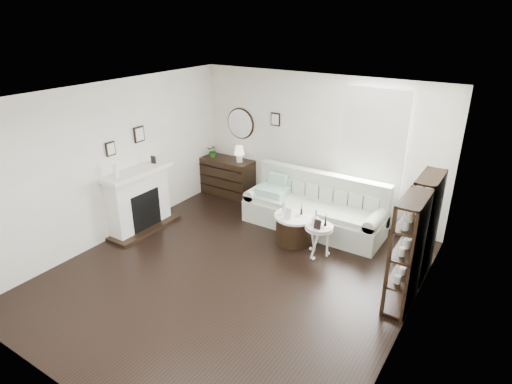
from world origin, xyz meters
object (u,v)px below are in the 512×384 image
Objects in this scene: dresser at (227,176)px; drum_table at (295,228)px; sofa at (315,211)px; pedestal_table at (319,228)px.

dresser is 2.51m from drum_table.
drum_table is at bearing -94.23° from sofa.
pedestal_table is at bearing -24.55° from dresser.
sofa reaches higher than dresser.
sofa is 1.03m from pedestal_table.
drum_table is 0.63m from pedestal_table.
dresser is 3.08m from pedestal_table.
dresser is 1.65× the size of drum_table.
pedestal_table is at bearing -61.18° from sofa.
pedestal_table is (2.80, -1.28, 0.10)m from dresser.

